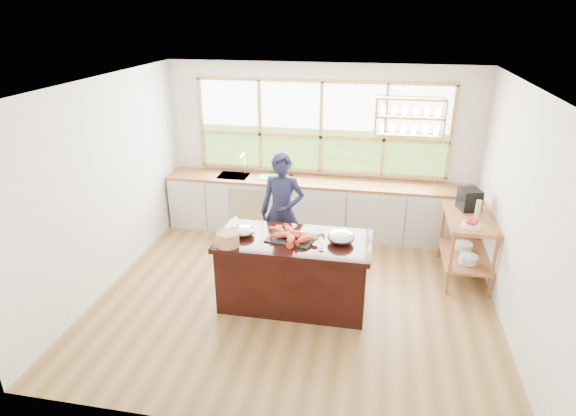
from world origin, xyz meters
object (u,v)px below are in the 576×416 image
(island, at_px, (294,272))
(wicker_basket, at_px, (228,239))
(espresso_machine, at_px, (469,200))
(cook, at_px, (282,212))

(island, bearing_deg, wicker_basket, -156.86)
(espresso_machine, bearing_deg, wicker_basket, -167.39)
(cook, relative_size, wicker_basket, 6.46)
(island, height_order, cook, cook)
(island, xyz_separation_m, espresso_machine, (2.19, 1.35, 0.59))
(cook, relative_size, espresso_machine, 5.79)
(espresso_machine, distance_m, wicker_basket, 3.36)
(espresso_machine, bearing_deg, island, -165.38)
(cook, height_order, espresso_machine, cook)
(island, relative_size, wicker_basket, 7.07)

